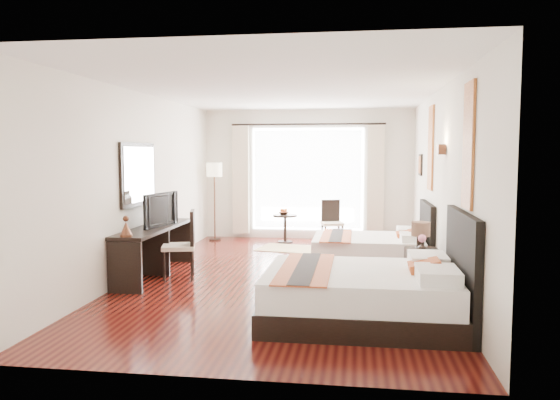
# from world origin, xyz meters

# --- Properties ---
(floor) EXTENTS (4.50, 7.50, 0.01)m
(floor) POSITION_xyz_m (0.00, 0.00, -0.01)
(floor) COLOR #350A09
(floor) RESTS_ON ground
(ceiling) EXTENTS (4.50, 7.50, 0.02)m
(ceiling) POSITION_xyz_m (0.00, 0.00, 2.79)
(ceiling) COLOR white
(ceiling) RESTS_ON wall_headboard
(wall_headboard) EXTENTS (0.01, 7.50, 2.80)m
(wall_headboard) POSITION_xyz_m (2.25, 0.00, 1.40)
(wall_headboard) COLOR silver
(wall_headboard) RESTS_ON floor
(wall_desk) EXTENTS (0.01, 7.50, 2.80)m
(wall_desk) POSITION_xyz_m (-2.25, 0.00, 1.40)
(wall_desk) COLOR silver
(wall_desk) RESTS_ON floor
(wall_window) EXTENTS (4.50, 0.01, 2.80)m
(wall_window) POSITION_xyz_m (0.00, 3.75, 1.40)
(wall_window) COLOR silver
(wall_window) RESTS_ON floor
(wall_entry) EXTENTS (4.50, 0.01, 2.80)m
(wall_entry) POSITION_xyz_m (0.00, -3.75, 1.40)
(wall_entry) COLOR silver
(wall_entry) RESTS_ON floor
(window_glass) EXTENTS (2.40, 0.02, 2.20)m
(window_glass) POSITION_xyz_m (0.00, 3.73, 1.30)
(window_glass) COLOR white
(window_glass) RESTS_ON wall_window
(sheer_curtain) EXTENTS (2.30, 0.02, 2.10)m
(sheer_curtain) POSITION_xyz_m (0.00, 3.67, 1.30)
(sheer_curtain) COLOR white
(sheer_curtain) RESTS_ON wall_window
(drape_left) EXTENTS (0.35, 0.14, 2.35)m
(drape_left) POSITION_xyz_m (-1.45, 3.63, 1.28)
(drape_left) COLOR beige
(drape_left) RESTS_ON floor
(drape_right) EXTENTS (0.35, 0.14, 2.35)m
(drape_right) POSITION_xyz_m (1.45, 3.63, 1.28)
(drape_right) COLOR beige
(drape_right) RESTS_ON floor
(art_panel_near) EXTENTS (0.03, 0.50, 1.35)m
(art_panel_near) POSITION_xyz_m (2.23, -2.00, 1.95)
(art_panel_near) COLOR maroon
(art_panel_near) RESTS_ON wall_headboard
(art_panel_far) EXTENTS (0.03, 0.50, 1.35)m
(art_panel_far) POSITION_xyz_m (2.23, 1.02, 1.95)
(art_panel_far) COLOR maroon
(art_panel_far) RESTS_ON wall_headboard
(wall_sconce) EXTENTS (0.10, 0.14, 0.14)m
(wall_sconce) POSITION_xyz_m (2.19, -0.39, 1.92)
(wall_sconce) COLOR #48281A
(wall_sconce) RESTS_ON wall_headboard
(mirror_frame) EXTENTS (0.04, 1.25, 0.95)m
(mirror_frame) POSITION_xyz_m (-2.22, -0.17, 1.55)
(mirror_frame) COLOR black
(mirror_frame) RESTS_ON wall_desk
(mirror_glass) EXTENTS (0.01, 1.12, 0.82)m
(mirror_glass) POSITION_xyz_m (-2.19, -0.17, 1.55)
(mirror_glass) COLOR white
(mirror_glass) RESTS_ON mirror_frame
(bed_near) EXTENTS (2.20, 1.72, 1.24)m
(bed_near) POSITION_xyz_m (1.21, -2.00, 0.32)
(bed_near) COLOR black
(bed_near) RESTS_ON floor
(bed_far) EXTENTS (1.90, 1.48, 1.07)m
(bed_far) POSITION_xyz_m (1.35, 1.02, 0.28)
(bed_far) COLOR black
(bed_far) RESTS_ON floor
(nightstand) EXTENTS (0.45, 0.56, 0.54)m
(nightstand) POSITION_xyz_m (1.97, -0.39, 0.27)
(nightstand) COLOR black
(nightstand) RESTS_ON floor
(table_lamp) EXTENTS (0.26, 0.26, 0.41)m
(table_lamp) POSITION_xyz_m (1.95, -0.30, 0.78)
(table_lamp) COLOR black
(table_lamp) RESTS_ON nightstand
(vase) EXTENTS (0.15, 0.15, 0.12)m
(vase) POSITION_xyz_m (1.95, -0.51, 0.56)
(vase) COLOR black
(vase) RESTS_ON nightstand
(console_desk) EXTENTS (0.50, 2.20, 0.76)m
(console_desk) POSITION_xyz_m (-1.99, -0.17, 0.38)
(console_desk) COLOR black
(console_desk) RESTS_ON floor
(television) EXTENTS (0.30, 0.90, 0.52)m
(television) POSITION_xyz_m (-1.97, -0.11, 1.01)
(television) COLOR black
(television) RESTS_ON console_desk
(bronze_figurine) EXTENTS (0.21, 0.21, 0.25)m
(bronze_figurine) POSITION_xyz_m (-1.99, -1.17, 0.88)
(bronze_figurine) COLOR #48281A
(bronze_figurine) RESTS_ON console_desk
(desk_chair) EXTENTS (0.58, 0.58, 1.02)m
(desk_chair) POSITION_xyz_m (-1.55, -0.26, 0.31)
(desk_chair) COLOR beige
(desk_chair) RESTS_ON floor
(floor_lamp) EXTENTS (0.33, 0.33, 1.66)m
(floor_lamp) POSITION_xyz_m (-1.95, 3.25, 1.40)
(floor_lamp) COLOR black
(floor_lamp) RESTS_ON floor
(side_table) EXTENTS (0.51, 0.51, 0.59)m
(side_table) POSITION_xyz_m (-0.41, 3.15, 0.29)
(side_table) COLOR black
(side_table) RESTS_ON floor
(fruit_bowl) EXTENTS (0.24, 0.24, 0.05)m
(fruit_bowl) POSITION_xyz_m (-0.45, 3.19, 0.61)
(fruit_bowl) COLOR #4C2D1B
(fruit_bowl) RESTS_ON side_table
(window_chair) EXTENTS (0.51, 0.51, 0.90)m
(window_chair) POSITION_xyz_m (0.56, 3.19, 0.27)
(window_chair) COLOR beige
(window_chair) RESTS_ON floor
(jute_rug) EXTENTS (1.46, 1.13, 0.01)m
(jute_rug) POSITION_xyz_m (-0.16, 2.41, 0.01)
(jute_rug) COLOR tan
(jute_rug) RESTS_ON floor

